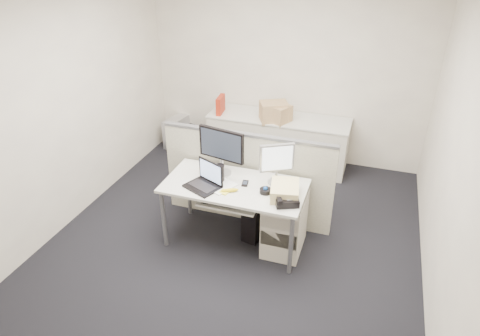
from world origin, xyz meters
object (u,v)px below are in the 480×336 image
(laptop, at_px, (202,177))
(desk_phone, at_px, (287,201))
(desk, at_px, (235,190))
(monitor_main, at_px, (222,152))

(laptop, distance_m, desk_phone, 0.91)
(desk, distance_m, desk_phone, 0.63)
(desk, bearing_deg, laptop, -151.37)
(desk, height_order, monitor_main, monitor_main)
(desk, relative_size, desk_phone, 6.68)
(laptop, bearing_deg, desk_phone, 23.49)
(desk_phone, bearing_deg, laptop, 154.70)
(monitor_main, distance_m, laptop, 0.38)
(desk, bearing_deg, desk_phone, -16.70)
(laptop, xyz_separation_m, desk_phone, (0.90, -0.02, -0.09))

